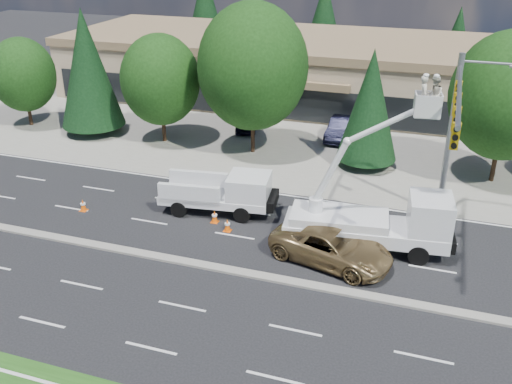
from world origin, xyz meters
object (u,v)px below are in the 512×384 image
(utility_pickup, at_px, (223,196))
(bucket_truck, at_px, (381,215))
(signal_mast, at_px, (454,123))
(minivan, at_px, (331,247))

(utility_pickup, xyz_separation_m, bucket_truck, (8.84, -1.31, 0.94))
(signal_mast, bearing_deg, utility_pickup, -172.87)
(signal_mast, height_order, bucket_truck, signal_mast)
(signal_mast, bearing_deg, minivan, -135.36)
(signal_mast, xyz_separation_m, minivan, (-4.75, -4.69, -5.23))
(utility_pickup, relative_size, bucket_truck, 0.71)
(bucket_truck, xyz_separation_m, minivan, (-2.02, -1.94, -1.09))
(minivan, bearing_deg, signal_mast, -30.64)
(bucket_truck, distance_m, minivan, 3.00)
(bucket_truck, bearing_deg, utility_pickup, 164.50)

